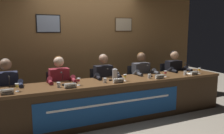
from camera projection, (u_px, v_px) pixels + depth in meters
name	position (u px, v px, depth m)	size (l,w,h in m)	color
ground_plane	(112.00, 119.00, 4.44)	(12.00, 12.00, 0.00)	gray
wall_back_panelled	(88.00, 47.00, 5.46)	(5.99, 0.14, 2.60)	brown
conference_table	(115.00, 94.00, 4.25)	(4.79, 0.73, 0.76)	brown
chair_far_left	(8.00, 101.00, 4.13)	(0.44, 0.44, 0.89)	black
panelist_far_left	(7.00, 89.00, 3.90)	(0.51, 0.48, 1.21)	black
nameplate_far_left	(7.00, 92.00, 3.35)	(0.18, 0.06, 0.08)	white
juice_glass_far_left	(17.00, 86.00, 3.51)	(0.06, 0.06, 0.12)	white
microphone_far_left	(10.00, 86.00, 3.58)	(0.06, 0.17, 0.22)	black
chair_left	(59.00, 95.00, 4.50)	(0.44, 0.44, 0.89)	black
panelist_left	(60.00, 84.00, 4.27)	(0.51, 0.48, 1.21)	black
nameplate_left	(71.00, 86.00, 3.72)	(0.19, 0.06, 0.08)	white
juice_glass_left	(79.00, 80.00, 3.90)	(0.06, 0.06, 0.12)	white
water_cup_left	(59.00, 85.00, 3.77)	(0.06, 0.06, 0.08)	silver
microphone_left	(63.00, 81.00, 3.93)	(0.06, 0.17, 0.22)	black
chair_center	(101.00, 90.00, 4.87)	(0.44, 0.44, 0.89)	black
panelist_center	(105.00, 79.00, 4.65)	(0.51, 0.48, 1.21)	black
nameplate_center	(119.00, 81.00, 4.10)	(0.20, 0.06, 0.08)	white
juice_glass_center	(125.00, 76.00, 4.24)	(0.06, 0.06, 0.12)	white
water_cup_center	(105.00, 81.00, 4.10)	(0.06, 0.06, 0.08)	silver
microphone_center	(109.00, 76.00, 4.31)	(0.06, 0.17, 0.22)	black
chair_right	(138.00, 86.00, 5.24)	(0.44, 0.44, 0.89)	black
panelist_right	(143.00, 76.00, 5.02)	(0.51, 0.48, 1.21)	black
nameplate_right	(160.00, 77.00, 4.45)	(0.19, 0.06, 0.08)	white
juice_glass_right	(165.00, 73.00, 4.62)	(0.06, 0.06, 0.12)	white
water_cup_right	(149.00, 76.00, 4.48)	(0.06, 0.06, 0.08)	silver
microphone_right	(150.00, 73.00, 4.68)	(0.06, 0.17, 0.22)	black
chair_far_right	(170.00, 83.00, 5.61)	(0.44, 0.44, 0.89)	black
panelist_far_right	(175.00, 73.00, 5.39)	(0.51, 0.48, 1.21)	black
nameplate_far_right	(194.00, 73.00, 4.82)	(0.18, 0.06, 0.08)	white
juice_glass_far_right	(199.00, 70.00, 4.97)	(0.06, 0.06, 0.12)	white
water_cup_far_right	(185.00, 73.00, 4.81)	(0.06, 0.06, 0.08)	silver
microphone_far_right	(188.00, 70.00, 5.05)	(0.06, 0.17, 0.22)	black
water_pitcher_central	(115.00, 74.00, 4.43)	(0.15, 0.10, 0.21)	silver
document_stack_far_right	(192.00, 74.00, 4.95)	(0.24, 0.20, 0.01)	white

